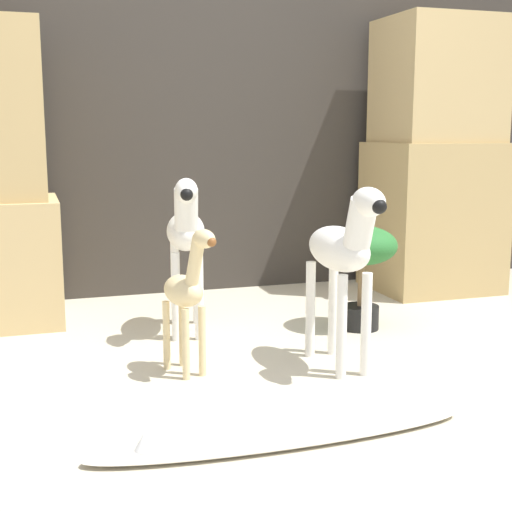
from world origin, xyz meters
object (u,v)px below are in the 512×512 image
zebra_right (344,251)px  zebra_left (186,233)px  potted_palm_front (362,256)px  surfboard (280,435)px  giraffe_figurine (187,290)px

zebra_right → zebra_left: 0.79m
zebra_left → potted_palm_front: 0.80m
zebra_right → surfboard: (-0.44, -0.53, -0.44)m
potted_palm_front → surfboard: potted_palm_front is taller
zebra_left → potted_palm_front: (0.77, -0.16, -0.12)m
zebra_right → potted_palm_front: bearing=57.0°
zebra_right → giraffe_figurine: size_ratio=1.26×
potted_palm_front → surfboard: size_ratio=0.41×
zebra_right → zebra_left: same height
zebra_left → surfboard: bearing=-89.1°
zebra_left → giraffe_figurine: (-0.11, -0.53, -0.14)m
zebra_right → surfboard: zebra_right is taller
zebra_right → giraffe_figurine: bearing=168.5°
zebra_left → potted_palm_front: bearing=-11.5°
zebra_left → surfboard: 1.26m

